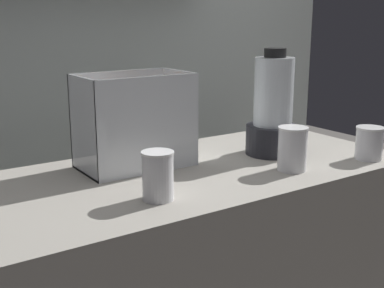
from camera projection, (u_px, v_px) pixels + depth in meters
back_wall_unit at (87, 40)px, 2.08m from camera, size 2.60×0.24×2.50m
carrot_display_bin at (134, 138)px, 1.56m from camera, size 0.34×0.20×0.29m
blender_pitcher at (272, 112)px, 1.70m from camera, size 0.18×0.18×0.36m
juice_cup_mango_far_left at (158, 179)px, 1.28m from camera, size 0.08×0.08×0.13m
juice_cup_orange_left at (292, 152)px, 1.53m from camera, size 0.09×0.09×0.13m
juice_cup_orange_middle at (369, 145)px, 1.66m from camera, size 0.09×0.09×0.11m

